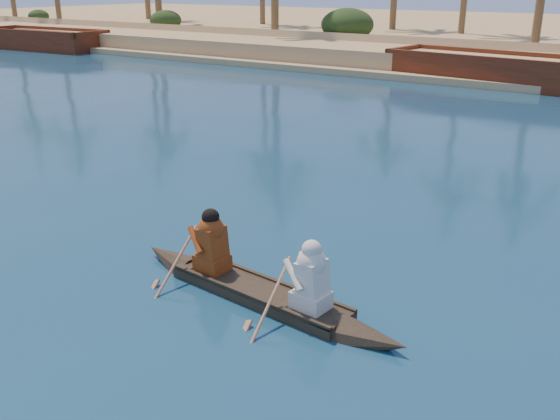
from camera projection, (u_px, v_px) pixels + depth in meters
The scene contains 5 objects.
ground at pixel (160, 229), 13.24m from camera, with size 160.00×160.00×0.00m, color #0C2750.
shrub_cluster at pixel (533, 48), 37.27m from camera, with size 100.00×6.00×2.40m, color #1E3513, non-canonical shape.
canoe at pixel (258, 282), 10.25m from camera, with size 5.57×1.24×1.52m.
barge_left at pixel (43, 41), 48.03m from camera, with size 10.96×4.29×1.79m.
barge_mid at pixel (492, 71), 31.89m from camera, with size 11.02×4.85×1.78m.
Camera 1 is at (9.02, -8.73, 4.95)m, focal length 40.00 mm.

